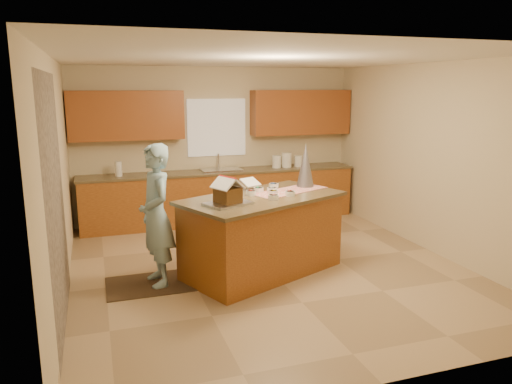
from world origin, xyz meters
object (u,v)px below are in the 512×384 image
tinsel_tree (305,165)px  boy (156,215)px  island_base (262,236)px  gingerbread_house (228,193)px

tinsel_tree → boy: 2.16m
island_base → gingerbread_house: gingerbread_house is taller
tinsel_tree → gingerbread_house: (-1.29, -0.69, -0.16)m
island_base → boy: (-1.33, 0.03, 0.38)m
boy → gingerbread_house: bearing=59.5°
island_base → tinsel_tree: size_ratio=3.27×
island_base → tinsel_tree: tinsel_tree is taller
gingerbread_house → boy: bearing=158.0°
tinsel_tree → boy: size_ratio=0.35×
gingerbread_house → island_base: bearing=28.9°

